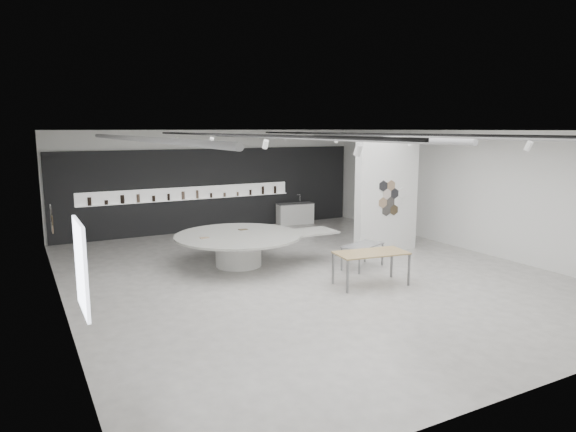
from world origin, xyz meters
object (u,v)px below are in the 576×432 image
sample_table_stone (363,247)px  kitchen_counter (295,213)px  display_island (241,245)px  partition_column (387,195)px  sample_table_wood (371,255)px

sample_table_stone → kitchen_counter: (1.61, 6.77, -0.18)m
display_island → sample_table_stone: (2.89, -1.83, 0.01)m
display_island → kitchen_counter: kitchen_counter is taller
partition_column → sample_table_stone: partition_column is taller
partition_column → sample_table_wood: bearing=-134.5°
partition_column → sample_table_wood: 3.84m
kitchen_counter → display_island: bearing=-126.0°
sample_table_wood → sample_table_stone: 1.59m
display_island → sample_table_wood: size_ratio=2.44×
kitchen_counter → sample_table_wood: bearing=-100.0°
sample_table_wood → kitchen_counter: 8.49m
display_island → kitchen_counter: (4.50, 4.94, -0.17)m
partition_column → sample_table_stone: bearing=-145.3°
partition_column → display_island: (-4.71, 0.56, -1.21)m
partition_column → display_island: size_ratio=0.78×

